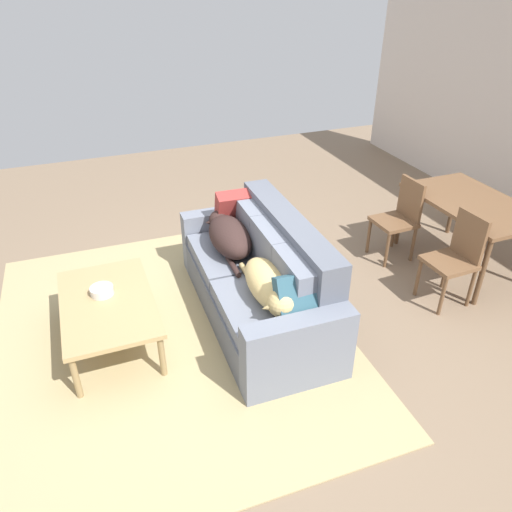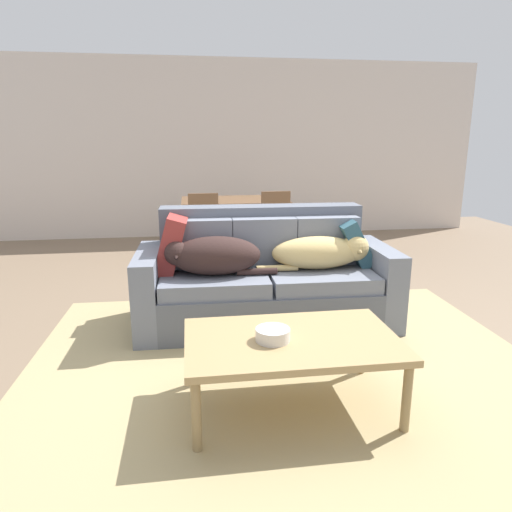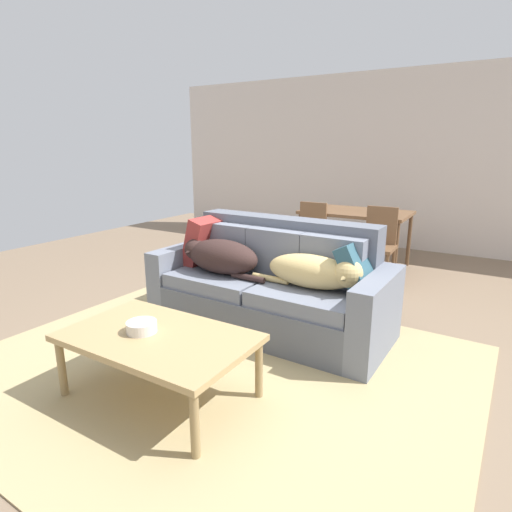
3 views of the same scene
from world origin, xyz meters
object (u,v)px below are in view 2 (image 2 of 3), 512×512
throw_pillow_by_right_arm (353,242)px  dog_on_right_cushion (322,252)px  coffee_table (292,344)px  dining_chair_near_left (204,227)px  dining_chair_near_right (278,225)px  bowl_on_coffee_table (273,335)px  couch (265,279)px  throw_pillow_by_left_arm (171,244)px  dog_on_left_cushion (213,256)px  dining_table (235,205)px

throw_pillow_by_right_arm → dog_on_right_cushion: bearing=-156.1°
dog_on_right_cushion → coffee_table: (-0.53, -1.23, -0.22)m
dining_chair_near_left → dining_chair_near_right: (0.89, -0.01, 0.00)m
dog_on_right_cushion → bowl_on_coffee_table: size_ratio=4.88×
dog_on_right_cushion → dining_chair_near_left: bearing=116.8°
couch → dining_chair_near_left: size_ratio=2.39×
dining_chair_near_left → bowl_on_coffee_table: bearing=-86.8°
dog_on_right_cushion → dining_chair_near_right: 1.88m
throw_pillow_by_left_arm → dining_chair_near_left: throw_pillow_by_left_arm is taller
throw_pillow_by_left_arm → dining_chair_near_left: bearing=79.2°
dog_on_right_cushion → throw_pillow_by_left_arm: bearing=173.4°
dog_on_left_cushion → dog_on_right_cushion: bearing=4.3°
throw_pillow_by_left_arm → dog_on_right_cushion: bearing=-7.9°
coffee_table → dining_chair_near_left: size_ratio=1.35×
dog_on_left_cushion → throw_pillow_by_right_arm: size_ratio=2.14×
dog_on_right_cushion → bowl_on_coffee_table: 1.42m
dog_on_left_cushion → throw_pillow_by_left_arm: 0.39m
dog_on_right_cushion → dining_table: size_ratio=0.68×
throw_pillow_by_left_arm → dining_chair_near_right: 2.10m
dining_table → coffee_table: bearing=-90.8°
couch → bowl_on_coffee_table: size_ratio=11.01×
throw_pillow_by_right_arm → bowl_on_coffee_table: throw_pillow_by_right_arm is taller
throw_pillow_by_right_arm → bowl_on_coffee_table: size_ratio=2.13×
throw_pillow_by_left_arm → bowl_on_coffee_table: 1.55m
bowl_on_coffee_table → couch: bearing=82.3°
dog_on_right_cushion → coffee_table: dog_on_right_cushion is taller
couch → dog_on_left_cushion: bearing=-159.6°
dog_on_left_cushion → bowl_on_coffee_table: size_ratio=4.56×
dining_chair_near_left → coffee_table: bearing=-84.8°
throw_pillow_by_left_arm → dining_chair_near_left: (0.33, 1.71, -0.20)m
throw_pillow_by_left_arm → bowl_on_coffee_table: size_ratio=2.44×
dining_chair_near_left → dog_on_right_cushion: bearing=-66.0°
throw_pillow_by_left_arm → coffee_table: 1.59m
dog_on_left_cushion → throw_pillow_by_right_arm: bearing=9.9°
dog_on_left_cushion → dining_table: bearing=81.6°
couch → dog_on_right_cushion: 0.53m
couch → throw_pillow_by_right_arm: 0.82m
bowl_on_coffee_table → dining_table: 3.70m
bowl_on_coffee_table → dining_chair_near_right: (0.63, 3.13, 0.02)m
dog_on_left_cushion → dining_chair_near_left: dining_chair_near_left is taller
dining_table → throw_pillow_by_right_arm: bearing=-71.1°
dining_table → throw_pillow_by_left_arm: bearing=-108.2°
bowl_on_coffee_table → dining_chair_near_right: dining_chair_near_right is taller
bowl_on_coffee_table → throw_pillow_by_left_arm: bearing=112.2°
dining_chair_near_right → throw_pillow_by_right_arm: bearing=-81.6°
dog_on_left_cushion → coffee_table: bearing=-71.2°
coffee_table → throw_pillow_by_right_arm: bearing=58.5°
dog_on_right_cushion → dining_chair_near_left: (-0.90, 1.88, -0.12)m
dog_on_right_cushion → coffee_table: bearing=-112.0°
dog_on_right_cushion → dining_chair_near_right: (-0.01, 1.88, -0.12)m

